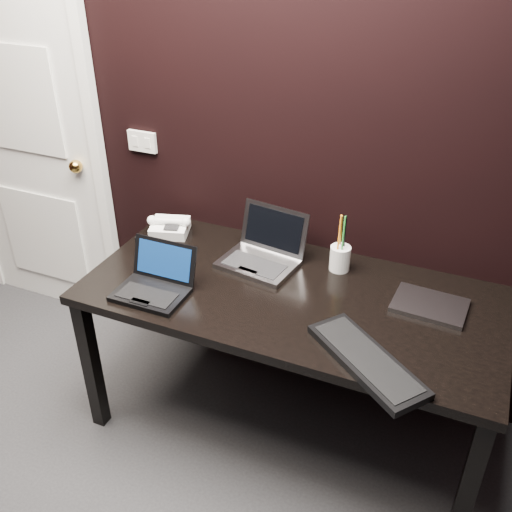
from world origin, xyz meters
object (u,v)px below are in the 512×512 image
at_px(silver_laptop, 262,254).
at_px(desk_phone, 170,227).
at_px(netbook, 154,284).
at_px(mobile_phone, 141,248).
at_px(ext_keyboard, 366,360).
at_px(closed_laptop, 430,305).
at_px(desk, 290,307).
at_px(pen_cup, 340,257).
at_px(door, 26,137).

bearing_deg(silver_laptop, desk_phone, 172.86).
height_order(netbook, mobile_phone, netbook).
bearing_deg(ext_keyboard, mobile_phone, 164.29).
relative_size(closed_laptop, desk_phone, 1.34).
relative_size(desk, mobile_phone, 20.11).
xyz_separation_m(closed_laptop, desk_phone, (-1.24, 0.11, 0.03)).
distance_m(netbook, silver_laptop, 0.49).
distance_m(netbook, mobile_phone, 0.32).
relative_size(ext_keyboard, desk_phone, 2.23).
height_order(desk, ext_keyboard, ext_keyboard).
relative_size(silver_laptop, pen_cup, 1.38).
relative_size(door, desk_phone, 9.86).
relative_size(netbook, mobile_phone, 3.39).
xyz_separation_m(silver_laptop, closed_laptop, (0.73, -0.05, -0.03)).
distance_m(desk, ext_keyboard, 0.50).
bearing_deg(pen_cup, silver_laptop, -166.18).
bearing_deg(pen_cup, netbook, -144.16).
relative_size(door, mobile_phone, 25.32).
xyz_separation_m(door, mobile_phone, (0.92, -0.36, -0.27)).
xyz_separation_m(door, desk_phone, (0.95, -0.15, -0.27)).
bearing_deg(mobile_phone, desk_phone, 83.36).
relative_size(closed_laptop, mobile_phone, 3.43).
height_order(door, closed_laptop, door).
relative_size(desk, netbook, 5.94).
relative_size(silver_laptop, ext_keyboard, 0.74).
relative_size(desk_phone, pen_cup, 0.83).
xyz_separation_m(silver_laptop, desk_phone, (-0.51, 0.06, -0.00)).
bearing_deg(door, pen_cup, -4.16).
height_order(desk, closed_laptop, closed_laptop).
relative_size(door, netbook, 7.48).
height_order(ext_keyboard, mobile_phone, mobile_phone).
bearing_deg(closed_laptop, mobile_phone, -175.30).
xyz_separation_m(ext_keyboard, mobile_phone, (-1.12, 0.31, 0.02)).
bearing_deg(closed_laptop, silver_laptop, 176.31).
relative_size(ext_keyboard, pen_cup, 1.86).
distance_m(door, silver_laptop, 1.49).
height_order(door, desk, door).
xyz_separation_m(door, ext_keyboard, (2.04, -0.68, -0.29)).
xyz_separation_m(closed_laptop, mobile_phone, (-1.26, -0.10, 0.02)).
relative_size(silver_laptop, mobile_phone, 4.24).
distance_m(netbook, desk_phone, 0.49).
relative_size(netbook, desk_phone, 1.32).
relative_size(silver_laptop, closed_laptop, 1.24).
bearing_deg(desk, pen_cup, 61.85).
height_order(netbook, closed_laptop, netbook).
xyz_separation_m(desk, silver_laptop, (-0.20, 0.16, 0.12)).
distance_m(netbook, pen_cup, 0.79).
xyz_separation_m(desk, ext_keyboard, (0.39, -0.30, 0.09)).
bearing_deg(desk, desk_phone, 162.01).
height_order(mobile_phone, pen_cup, pen_cup).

